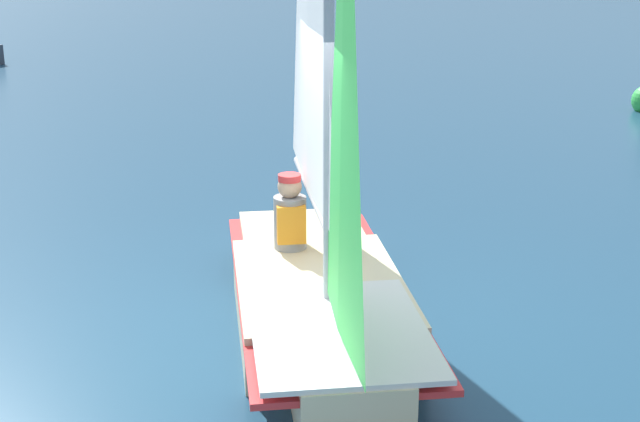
{
  "coord_description": "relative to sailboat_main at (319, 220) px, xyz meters",
  "views": [
    {
      "loc": [
        -0.49,
        -6.94,
        3.27
      ],
      "look_at": [
        0.0,
        0.0,
        1.07
      ],
      "focal_mm": 50.0,
      "sensor_mm": 36.0,
      "label": 1
    }
  ],
  "objects": [
    {
      "name": "sailor_crew",
      "position": [
        -0.22,
        0.73,
        -0.34
      ],
      "size": [
        0.32,
        0.36,
        1.16
      ],
      "rotation": [
        0.0,
        0.0,
        4.77
      ],
      "color": "black",
      "rests_on": "ground_plane"
    },
    {
      "name": "sailor_helm",
      "position": [
        0.24,
        0.62,
        -0.34
      ],
      "size": [
        0.32,
        0.36,
        1.16
      ],
      "rotation": [
        0.0,
        0.0,
        4.77
      ],
      "color": "black",
      "rests_on": "ground_plane"
    },
    {
      "name": "ground_plane",
      "position": [
        0.0,
        -0.06,
        -0.97
      ],
      "size": [
        260.0,
        260.0,
        0.0
      ],
      "primitive_type": "plane",
      "color": "navy"
    },
    {
      "name": "sailboat_main",
      "position": [
        0.0,
        0.0,
        0.0
      ],
      "size": [
        1.62,
        4.02,
        6.15
      ],
      "rotation": [
        0.0,
        0.0,
        4.77
      ],
      "color": "beige",
      "rests_on": "ground_plane"
    }
  ]
}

